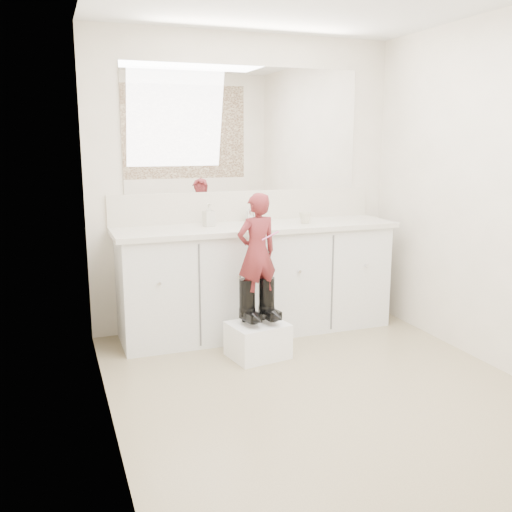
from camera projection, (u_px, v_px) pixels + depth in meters
name	position (u px, v px, depth m)	size (l,w,h in m)	color
floor	(323.00, 390.00, 3.62)	(3.00, 3.00, 0.00)	#857457
wall_back	(245.00, 183.00, 4.76)	(2.60, 2.60, 0.00)	beige
wall_left	(102.00, 211.00, 2.94)	(3.00, 3.00, 0.00)	beige
wall_right	(501.00, 194.00, 3.82)	(3.00, 3.00, 0.00)	beige
vanity_cabinet	(256.00, 281.00, 4.66)	(2.20, 0.55, 0.85)	silver
countertop	(257.00, 227.00, 4.56)	(2.28, 0.58, 0.04)	beige
backsplash	(246.00, 206.00, 4.78)	(2.28, 0.03, 0.25)	beige
mirror	(245.00, 130.00, 4.66)	(2.00, 0.02, 1.00)	white
faucet	(250.00, 216.00, 4.70)	(0.08, 0.08, 0.10)	silver
cup	(305.00, 218.00, 4.63)	(0.10, 0.10, 0.09)	beige
soap_bottle	(209.00, 215.00, 4.48)	(0.08, 0.08, 0.18)	beige
step_stool	(258.00, 340.00, 4.15)	(0.40, 0.33, 0.25)	white
boot_left	(247.00, 302.00, 4.09)	(0.12, 0.22, 0.33)	black
boot_right	(267.00, 300.00, 4.14)	(0.12, 0.22, 0.33)	black
toddler	(257.00, 252.00, 4.04)	(0.31, 0.20, 0.84)	#A9343B
toothbrush	(270.00, 236.00, 3.96)	(0.01, 0.01, 0.14)	#D45296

